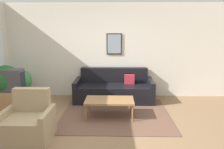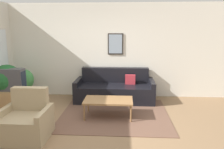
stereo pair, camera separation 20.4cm
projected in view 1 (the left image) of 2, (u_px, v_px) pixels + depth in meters
name	position (u px, v px, depth m)	size (l,w,h in m)	color
ground_plane	(90.00, 134.00, 4.20)	(16.00, 16.00, 0.00)	#846647
area_rug	(116.00, 114.00, 5.15)	(2.49, 2.18, 0.01)	brown
wall_back	(99.00, 51.00, 6.36)	(8.00, 0.09, 2.70)	silver
couch	(114.00, 90.00, 6.11)	(2.15, 0.90, 0.88)	black
coffee_table	(109.00, 101.00, 4.92)	(1.09, 0.62, 0.41)	olive
tv_stand	(11.00, 102.00, 5.18)	(0.69, 0.48, 0.54)	#A87F51
tv	(9.00, 80.00, 5.07)	(0.66, 0.28, 0.52)	#424247
armchair	(28.00, 123.00, 3.96)	(0.86, 0.76, 0.89)	tan
potted_plant_tall	(6.00, 81.00, 5.23)	(0.71, 0.71, 1.13)	beige
potted_plant_by_window	(20.00, 82.00, 5.94)	(0.62, 0.62, 0.90)	#935638
potted_plant_small	(15.00, 86.00, 5.88)	(0.47, 0.47, 0.78)	slate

